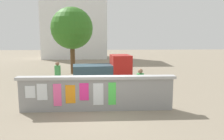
{
  "coord_description": "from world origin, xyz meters",
  "views": [
    {
      "loc": [
        0.16,
        -9.19,
        3.14
      ],
      "look_at": [
        0.77,
        2.94,
        1.24
      ],
      "focal_mm": 36.57,
      "sensor_mm": 36.0,
      "label": 1
    }
  ],
  "objects_px": {
    "person_walking": "(58,73)",
    "person_bystander": "(140,83)",
    "tree_roadside": "(72,28)",
    "auto_rickshaw_truck": "(105,70)",
    "motorcycle": "(80,92)",
    "bicycle_near": "(144,89)"
  },
  "relations": [
    {
      "from": "person_walking",
      "to": "person_bystander",
      "type": "bearing_deg",
      "value": -33.94
    },
    {
      "from": "person_walking",
      "to": "tree_roadside",
      "type": "bearing_deg",
      "value": 87.91
    },
    {
      "from": "auto_rickshaw_truck",
      "to": "tree_roadside",
      "type": "distance_m",
      "value": 5.53
    },
    {
      "from": "auto_rickshaw_truck",
      "to": "person_bystander",
      "type": "relative_size",
      "value": 2.31
    },
    {
      "from": "person_bystander",
      "to": "tree_roadside",
      "type": "height_order",
      "value": "tree_roadside"
    },
    {
      "from": "auto_rickshaw_truck",
      "to": "tree_roadside",
      "type": "height_order",
      "value": "tree_roadside"
    },
    {
      "from": "motorcycle",
      "to": "person_bystander",
      "type": "xyz_separation_m",
      "value": [
        2.76,
        -0.41,
        0.52
      ]
    },
    {
      "from": "motorcycle",
      "to": "person_bystander",
      "type": "height_order",
      "value": "person_bystander"
    },
    {
      "from": "tree_roadside",
      "to": "auto_rickshaw_truck",
      "type": "bearing_deg",
      "value": -58.35
    },
    {
      "from": "person_bystander",
      "to": "tree_roadside",
      "type": "bearing_deg",
      "value": 115.8
    },
    {
      "from": "bicycle_near",
      "to": "tree_roadside",
      "type": "bearing_deg",
      "value": 122.52
    },
    {
      "from": "bicycle_near",
      "to": "person_bystander",
      "type": "relative_size",
      "value": 1.05
    },
    {
      "from": "auto_rickshaw_truck",
      "to": "bicycle_near",
      "type": "distance_m",
      "value": 3.55
    },
    {
      "from": "auto_rickshaw_truck",
      "to": "person_bystander",
      "type": "bearing_deg",
      "value": -70.5
    },
    {
      "from": "motorcycle",
      "to": "bicycle_near",
      "type": "distance_m",
      "value": 3.33
    },
    {
      "from": "person_bystander",
      "to": "person_walking",
      "type": "bearing_deg",
      "value": 146.06
    },
    {
      "from": "auto_rickshaw_truck",
      "to": "tree_roadside",
      "type": "bearing_deg",
      "value": 121.65
    },
    {
      "from": "auto_rickshaw_truck",
      "to": "tree_roadside",
      "type": "xyz_separation_m",
      "value": [
        -2.53,
        4.1,
        2.71
      ]
    },
    {
      "from": "bicycle_near",
      "to": "person_walking",
      "type": "xyz_separation_m",
      "value": [
        -4.67,
        1.53,
        0.62
      ]
    },
    {
      "from": "motorcycle",
      "to": "tree_roadside",
      "type": "height_order",
      "value": "tree_roadside"
    },
    {
      "from": "bicycle_near",
      "to": "person_walking",
      "type": "distance_m",
      "value": 4.96
    },
    {
      "from": "motorcycle",
      "to": "person_bystander",
      "type": "relative_size",
      "value": 1.17
    }
  ]
}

